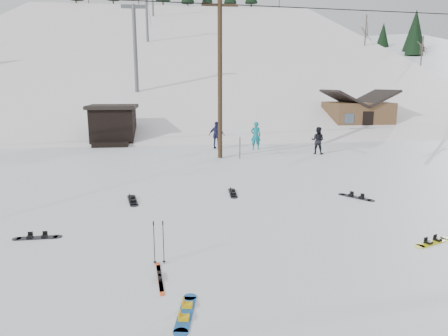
{
  "coord_description": "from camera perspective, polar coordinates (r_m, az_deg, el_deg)",
  "views": [
    {
      "loc": [
        -0.6,
        -8.79,
        4.2
      ],
      "look_at": [
        1.04,
        4.43,
        1.4
      ],
      "focal_mm": 32.0,
      "sensor_mm": 36.0,
      "label": 1
    }
  ],
  "objects": [
    {
      "name": "board_scatter_f",
      "position": [
        15.68,
        1.27,
        -3.57
      ],
      "size": [
        0.34,
        1.48,
        0.1
      ],
      "rotation": [
        0.0,
        0.0,
        1.52
      ],
      "color": "black",
      "rests_on": "ground"
    },
    {
      "name": "skier_teal",
      "position": [
        26.25,
        4.55,
        4.63
      ],
      "size": [
        0.7,
        0.49,
        1.82
      ],
      "primitive_type": "imported",
      "rotation": [
        0.0,
        0.0,
        3.06
      ],
      "color": "#0C747D",
      "rests_on": "ground"
    },
    {
      "name": "skier_navy",
      "position": [
        26.48,
        -1.05,
        4.71
      ],
      "size": [
        1.14,
        0.78,
        1.8
      ],
      "primitive_type": "imported",
      "rotation": [
        0.0,
        0.0,
        2.79
      ],
      "color": "#1B1D43",
      "rests_on": "ground"
    },
    {
      "name": "board_scatter_e",
      "position": [
        12.33,
        27.66,
        -9.34
      ],
      "size": [
        1.29,
        0.68,
        0.1
      ],
      "rotation": [
        0.0,
        0.0,
        0.39
      ],
      "color": "yellow",
      "rests_on": "ground"
    },
    {
      "name": "cabin",
      "position": [
        36.41,
        18.45,
        6.98
      ],
      "size": [
        5.39,
        4.4,
        3.77
      ],
      "color": "brown",
      "rests_on": "ground"
    },
    {
      "name": "trail_sign",
      "position": [
        22.86,
        2.3,
        4.51
      ],
      "size": [
        0.5,
        0.09,
        1.85
      ],
      "color": "#595B60",
      "rests_on": "ground"
    },
    {
      "name": "lift_tower_near",
      "position": [
        39.11,
        -12.59,
        16.96
      ],
      "size": [
        2.2,
        0.36,
        8.0
      ],
      "color": "#595B60",
      "rests_on": "ski_slope"
    },
    {
      "name": "hero_snowboard",
      "position": [
        7.94,
        -5.51,
        -19.91
      ],
      "size": [
        0.48,
        1.42,
        0.1
      ],
      "rotation": [
        0.0,
        0.0,
        1.39
      ],
      "color": "#1956A5",
      "rests_on": "ground"
    },
    {
      "name": "lift_tower_mid",
      "position": [
        59.76,
        -11.01,
        21.45
      ],
      "size": [
        2.2,
        0.36,
        8.0
      ],
      "color": "#595B60",
      "rests_on": "ski_slope"
    },
    {
      "name": "lift_hut",
      "position": [
        30.19,
        -15.51,
        6.05
      ],
      "size": [
        3.4,
        4.1,
        2.75
      ],
      "color": "black",
      "rests_on": "ground"
    },
    {
      "name": "ground",
      "position": [
        9.76,
        -2.94,
        -13.63
      ],
      "size": [
        200.0,
        200.0,
        0.0
      ],
      "primitive_type": "plane",
      "color": "white",
      "rests_on": "ground"
    },
    {
      "name": "board_scatter_a",
      "position": [
        12.41,
        -25.12,
        -8.96
      ],
      "size": [
        1.33,
        0.26,
        0.09
      ],
      "rotation": [
        0.0,
        0.0,
        0.02
      ],
      "color": "black",
      "rests_on": "ground"
    },
    {
      "name": "utility_pole",
      "position": [
        22.95,
        -0.58,
        13.07
      ],
      "size": [
        2.0,
        0.26,
        9.0
      ],
      "color": "#3A2819",
      "rests_on": "ground"
    },
    {
      "name": "skier_dark",
      "position": [
        25.15,
        13.24,
        3.86
      ],
      "size": [
        1.02,
        0.96,
        1.66
      ],
      "primitive_type": "imported",
      "rotation": [
        0.0,
        0.0,
        2.58
      ],
      "color": "black",
      "rests_on": "ground"
    },
    {
      "name": "hero_skis",
      "position": [
        9.24,
        -9.15,
        -15.16
      ],
      "size": [
        0.25,
        1.56,
        0.08
      ],
      "rotation": [
        0.0,
        0.0,
        0.1
      ],
      "color": "#DD4416",
      "rests_on": "ground"
    },
    {
      "name": "ski_slope",
      "position": [
        65.82,
        -6.34,
        -2.46
      ],
      "size": [
        60.0,
        85.24,
        65.97
      ],
      "primitive_type": "cube",
      "rotation": [
        0.31,
        0.0,
        0.0
      ],
      "color": "white",
      "rests_on": "ground"
    },
    {
      "name": "treeline_right",
      "position": [
        62.75,
        28.83,
        6.57
      ],
      "size": [
        20.0,
        60.0,
        10.0
      ],
      "primitive_type": null,
      "color": "black",
      "rests_on": "ground"
    },
    {
      "name": "ski_poles",
      "position": [
        9.7,
        -9.3,
        -10.41
      ],
      "size": [
        0.29,
        0.08,
        1.07
      ],
      "color": "black",
      "rests_on": "ground"
    },
    {
      "name": "ridge_right",
      "position": [
        71.96,
        25.58,
        -1.51
      ],
      "size": [
        45.66,
        93.98,
        54.59
      ],
      "primitive_type": "cube",
      "rotation": [
        0.21,
        -0.05,
        -0.12
      ],
      "color": "white",
      "rests_on": "ground"
    },
    {
      "name": "board_scatter_b",
      "position": [
        15.07,
        -12.92,
        -4.51
      ],
      "size": [
        0.53,
        1.56,
        0.11
      ],
      "rotation": [
        0.0,
        0.0,
        1.76
      ],
      "color": "black",
      "rests_on": "ground"
    },
    {
      "name": "treeline_crest",
      "position": [
        94.89,
        -6.8,
        9.25
      ],
      "size": [
        50.0,
        6.0,
        10.0
      ],
      "primitive_type": null,
      "color": "black",
      "rests_on": "ski_slope"
    },
    {
      "name": "skier_pink",
      "position": [
        34.47,
        17.12,
        5.86
      ],
      "size": [
        1.21,
        0.75,
        1.81
      ],
      "primitive_type": "imported",
      "rotation": [
        0.0,
        0.0,
        3.2
      ],
      "color": "#DD4E80",
      "rests_on": "ground"
    },
    {
      "name": "board_scatter_d",
      "position": [
        15.92,
        18.34,
        -3.95
      ],
      "size": [
        1.0,
        1.23,
        0.1
      ],
      "rotation": [
        0.0,
        0.0,
        -0.92
      ],
      "color": "black",
      "rests_on": "ground"
    }
  ]
}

